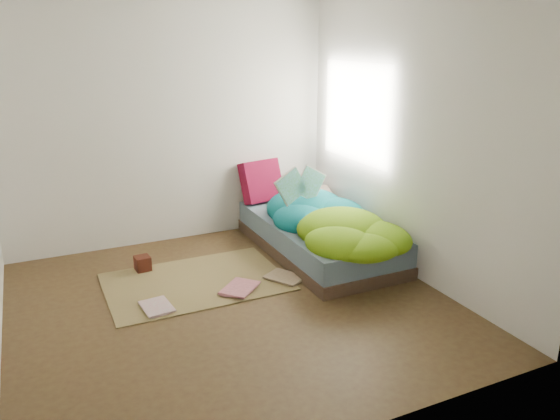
{
  "coord_description": "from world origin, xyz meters",
  "views": [
    {
      "loc": [
        -1.39,
        -3.9,
        2.17
      ],
      "look_at": [
        0.8,
        0.75,
        0.51
      ],
      "focal_mm": 35.0,
      "sensor_mm": 36.0,
      "label": 1
    }
  ],
  "objects_px": {
    "wooden_box": "(143,263)",
    "floor_book_b": "(227,286)",
    "pillow_magenta": "(261,181)",
    "floor_book_a": "(143,310)",
    "bed": "(318,237)",
    "open_book": "(301,176)"
  },
  "relations": [
    {
      "from": "bed",
      "to": "floor_book_b",
      "type": "bearing_deg",
      "value": -160.26
    },
    {
      "from": "open_book",
      "to": "floor_book_a",
      "type": "height_order",
      "value": "open_book"
    },
    {
      "from": "open_book",
      "to": "floor_book_a",
      "type": "distance_m",
      "value": 2.03
    },
    {
      "from": "bed",
      "to": "floor_book_b",
      "type": "height_order",
      "value": "bed"
    },
    {
      "from": "wooden_box",
      "to": "floor_book_b",
      "type": "height_order",
      "value": "wooden_box"
    },
    {
      "from": "bed",
      "to": "floor_book_a",
      "type": "bearing_deg",
      "value": -164.19
    },
    {
      "from": "wooden_box",
      "to": "floor_book_b",
      "type": "bearing_deg",
      "value": -49.79
    },
    {
      "from": "bed",
      "to": "pillow_magenta",
      "type": "bearing_deg",
      "value": 105.11
    },
    {
      "from": "pillow_magenta",
      "to": "floor_book_a",
      "type": "distance_m",
      "value": 2.29
    },
    {
      "from": "floor_book_a",
      "to": "bed",
      "type": "bearing_deg",
      "value": 10.42
    },
    {
      "from": "bed",
      "to": "open_book",
      "type": "xyz_separation_m",
      "value": [
        -0.17,
        0.07,
        0.66
      ]
    },
    {
      "from": "open_book",
      "to": "floor_book_a",
      "type": "relative_size",
      "value": 1.53
    },
    {
      "from": "floor_book_a",
      "to": "floor_book_b",
      "type": "relative_size",
      "value": 0.89
    },
    {
      "from": "floor_book_a",
      "to": "wooden_box",
      "type": "bearing_deg",
      "value": 73.07
    },
    {
      "from": "pillow_magenta",
      "to": "floor_book_b",
      "type": "xyz_separation_m",
      "value": [
        -0.91,
        -1.32,
        -0.55
      ]
    },
    {
      "from": "open_book",
      "to": "floor_book_a",
      "type": "bearing_deg",
      "value": -166.26
    },
    {
      "from": "open_book",
      "to": "wooden_box",
      "type": "xyz_separation_m",
      "value": [
        -1.59,
        0.22,
        -0.74
      ]
    },
    {
      "from": "bed",
      "to": "wooden_box",
      "type": "height_order",
      "value": "bed"
    },
    {
      "from": "pillow_magenta",
      "to": "floor_book_a",
      "type": "bearing_deg",
      "value": -150.81
    },
    {
      "from": "bed",
      "to": "open_book",
      "type": "distance_m",
      "value": 0.68
    },
    {
      "from": "wooden_box",
      "to": "floor_book_a",
      "type": "relative_size",
      "value": 0.45
    },
    {
      "from": "bed",
      "to": "floor_book_a",
      "type": "xyz_separation_m",
      "value": [
        -1.93,
        -0.55,
        -0.14
      ]
    }
  ]
}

